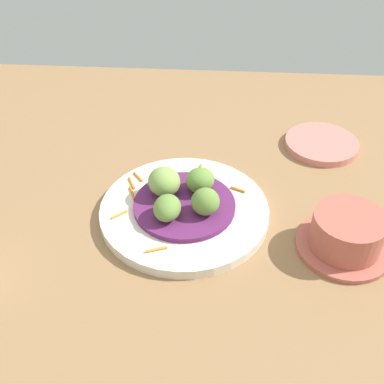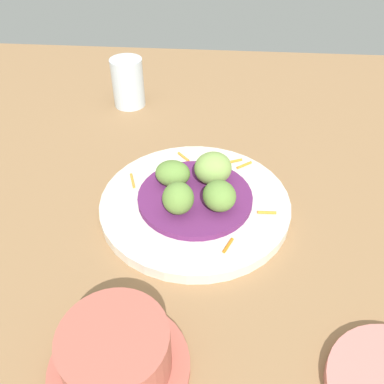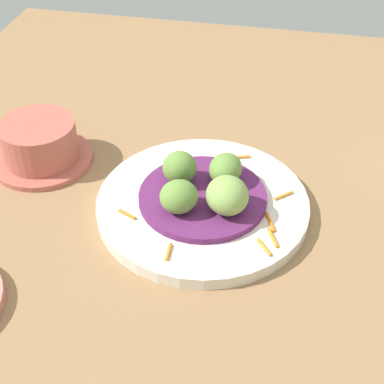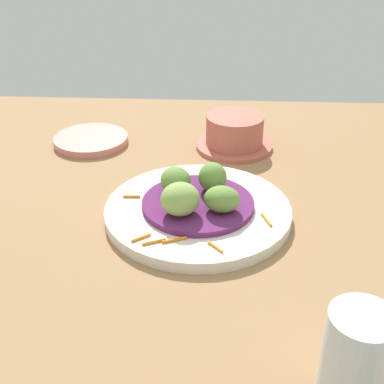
{
  "view_description": "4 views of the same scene",
  "coord_description": "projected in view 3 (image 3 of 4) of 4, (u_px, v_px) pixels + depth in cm",
  "views": [
    {
      "loc": [
        -10.43,
        54.28,
        53.63
      ],
      "look_at": [
        -6.44,
        -3.72,
        5.42
      ],
      "focal_mm": 44.48,
      "sensor_mm": 36.0,
      "label": 1
    },
    {
      "loc": [
        -47.8,
        -5.05,
        41.41
      ],
      "look_at": [
        -6.76,
        -1.66,
        6.26
      ],
      "focal_mm": 37.62,
      "sensor_mm": 36.0,
      "label": 2
    },
    {
      "loc": [
        4.19,
        -55.37,
        50.35
      ],
      "look_at": [
        -6.57,
        -2.68,
        5.28
      ],
      "focal_mm": 53.06,
      "sensor_mm": 36.0,
      "label": 3
    },
    {
      "loc": [
        58.26,
        0.55,
        42.43
      ],
      "look_at": [
        -5.55,
        -2.85,
        5.93
      ],
      "focal_mm": 48.45,
      "sensor_mm": 36.0,
      "label": 4
    }
  ],
  "objects": [
    {
      "name": "table_surface",
      "position": [
        245.0,
        211.0,
        0.74
      ],
      "size": [
        110.0,
        110.0,
        2.0
      ],
      "primitive_type": "cube",
      "color": "#936D47",
      "rests_on": "ground"
    },
    {
      "name": "main_plate",
      "position": [
        203.0,
        205.0,
        0.72
      ],
      "size": [
        26.89,
        26.89,
        1.67
      ],
      "primitive_type": "cylinder",
      "color": "silver",
      "rests_on": "table_surface"
    },
    {
      "name": "cabbage_bed",
      "position": [
        203.0,
        197.0,
        0.71
      ],
      "size": [
        16.14,
        16.14,
        0.89
      ],
      "primitive_type": "cylinder",
      "color": "#60235B",
      "rests_on": "main_plate"
    },
    {
      "name": "carrot_garnish",
      "position": [
        237.0,
        215.0,
        0.69
      ],
      "size": [
        20.83,
        21.54,
        0.4
      ],
      "color": "orange",
      "rests_on": "main_plate"
    },
    {
      "name": "guac_scoop_left",
      "position": [
        227.0,
        195.0,
        0.67
      ],
      "size": [
        6.9,
        7.04,
        4.56
      ],
      "primitive_type": "ellipsoid",
      "rotation": [
        0.0,
        0.0,
        5.14
      ],
      "color": "#84A851",
      "rests_on": "cabbage_bed"
    },
    {
      "name": "guac_scoop_center",
      "position": [
        226.0,
        169.0,
        0.72
      ],
      "size": [
        4.64,
        5.39,
        3.63
      ],
      "primitive_type": "ellipsoid",
      "rotation": [
        0.0,
        0.0,
        1.47
      ],
      "color": "olive",
      "rests_on": "cabbage_bed"
    },
    {
      "name": "guac_scoop_right",
      "position": [
        180.0,
        166.0,
        0.72
      ],
      "size": [
        4.73,
        4.58,
        4.37
      ],
      "primitive_type": "ellipsoid",
      "rotation": [
        0.0,
        0.0,
        0.1
      ],
      "color": "olive",
      "rests_on": "cabbage_bed"
    },
    {
      "name": "guac_scoop_back",
      "position": [
        179.0,
        197.0,
        0.67
      ],
      "size": [
        6.24,
        6.14,
        4.07
      ],
      "primitive_type": "ellipsoid",
      "rotation": [
        0.0,
        0.0,
        2.12
      ],
      "color": "olive",
      "rests_on": "cabbage_bed"
    },
    {
      "name": "terracotta_bowl",
      "position": [
        40.0,
        144.0,
        0.79
      ],
      "size": [
        14.05,
        14.05,
        6.25
      ],
      "color": "#B75B4C",
      "rests_on": "table_surface"
    }
  ]
}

